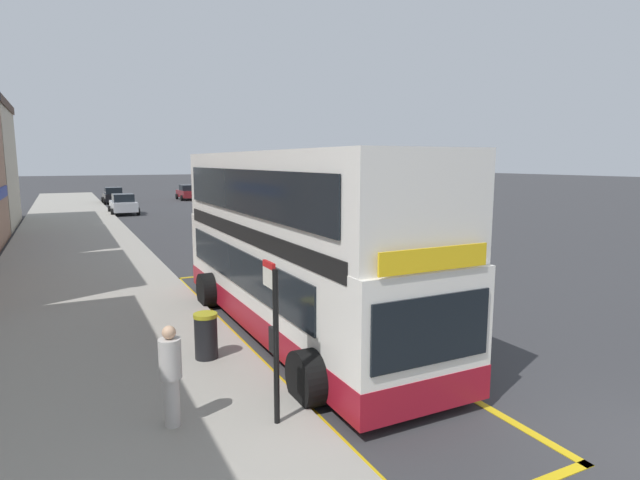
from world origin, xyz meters
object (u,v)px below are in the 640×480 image
parked_car_silver_kerbside (123,204)px  bus_stop_sign (274,329)px  parked_car_black_far (113,196)px  double_decker_bus (293,249)px  litter_bin (206,336)px  parked_car_maroon_across (188,192)px  parked_car_teal_ahead (228,211)px  pedestrian_waiting_near_sign (171,372)px

parked_car_silver_kerbside → bus_stop_sign: bearing=90.3°
parked_car_black_far → parked_car_silver_kerbside: same height
parked_car_silver_kerbside → parked_car_black_far: bearing=-88.6°
double_decker_bus → parked_car_silver_kerbside: bearing=91.3°
parked_car_silver_kerbside → litter_bin: 33.25m
bus_stop_sign → parked_car_maroon_across: bearing=79.2°
parked_car_teal_ahead → double_decker_bus: bearing=-103.1°
double_decker_bus → parked_car_maroon_across: (7.25, 45.23, -1.26)m
parked_car_black_far → parked_car_silver_kerbside: 11.45m
litter_bin → parked_car_maroon_across: bearing=78.1°
pedestrian_waiting_near_sign → parked_car_silver_kerbside: bearing=85.3°
parked_car_maroon_across → parked_car_black_far: bearing=-167.1°
double_decker_bus → parked_car_maroon_across: size_ratio=2.55×
pedestrian_waiting_near_sign → litter_bin: size_ratio=1.68×
double_decker_bus → litter_bin: 3.15m
double_decker_bus → parked_car_teal_ahead: double_decker_bus is taller
parked_car_black_far → parked_car_silver_kerbside: (-0.25, -11.44, 0.00)m
bus_stop_sign → parked_car_silver_kerbside: (1.48, 36.26, -0.84)m
parked_car_maroon_across → parked_car_silver_kerbside: same height
double_decker_bus → pedestrian_waiting_near_sign: size_ratio=6.70×
parked_car_black_far → parked_car_silver_kerbside: size_ratio=1.00×
bus_stop_sign → pedestrian_waiting_near_sign: size_ratio=1.57×
double_decker_bus → parked_car_black_far: double_decker_bus is taller
parked_car_teal_ahead → parked_car_black_far: bearing=104.6°
parked_car_black_far → parked_car_maroon_across: bearing=11.0°
bus_stop_sign → parked_car_black_far: size_ratio=0.60×
double_decker_bus → parked_car_teal_ahead: bearing=77.4°
double_decker_bus → pedestrian_waiting_near_sign: bearing=-134.6°
bus_stop_sign → double_decker_bus: bearing=62.8°
parked_car_teal_ahead → parked_car_silver_kerbside: size_ratio=1.00×
parked_car_maroon_across → parked_car_silver_kerbside: 15.48m
double_decker_bus → parked_car_black_far: bearing=90.6°
parked_car_silver_kerbside → parked_car_maroon_across: bearing=-118.3°
bus_stop_sign → parked_car_silver_kerbside: size_ratio=0.60×
parked_car_silver_kerbside → litter_bin: size_ratio=4.40×
parked_car_teal_ahead → pedestrian_waiting_near_sign: 28.01m
parked_car_black_far → litter_bin: parked_car_black_far is taller
pedestrian_waiting_near_sign → parked_car_maroon_across: bearing=77.4°
double_decker_bus → bus_stop_sign: double_decker_bus is taller
parked_car_teal_ahead → pedestrian_waiting_near_sign: (-8.77, -26.60, 0.21)m
parked_car_maroon_across → pedestrian_waiting_near_sign: pedestrian_waiting_near_sign is taller
parked_car_teal_ahead → litter_bin: parked_car_teal_ahead is taller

